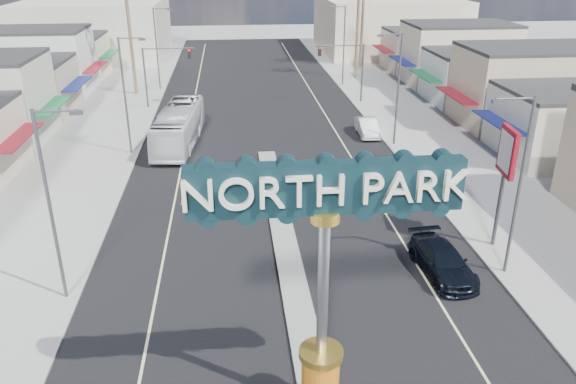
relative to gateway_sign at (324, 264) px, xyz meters
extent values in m
plane|color=gray|center=(0.00, 28.02, -5.93)|extent=(160.00, 160.00, 0.00)
cube|color=black|center=(0.00, 28.02, -5.92)|extent=(20.00, 120.00, 0.01)
cube|color=gray|center=(0.00, 12.02, -5.85)|extent=(1.30, 30.00, 0.16)
cube|color=gray|center=(-14.00, 28.02, -5.87)|extent=(8.00, 120.00, 0.12)
cube|color=gray|center=(14.00, 28.02, -5.87)|extent=(8.00, 120.00, 0.12)
cube|color=beige|center=(-24.00, 41.02, -2.93)|extent=(12.00, 42.00, 6.00)
cube|color=#B7B29E|center=(24.00, 41.02, -2.93)|extent=(12.00, 42.00, 6.00)
cube|color=#B7B29E|center=(-22.00, 73.02, -1.93)|extent=(20.00, 20.00, 8.00)
cube|color=beige|center=(22.00, 73.02, -1.93)|extent=(20.00, 20.00, 8.00)
cylinder|color=#DD5411|center=(0.00, 0.02, -4.67)|extent=(1.30, 1.30, 2.20)
cylinder|color=gold|center=(0.00, 0.02, -3.44)|extent=(1.50, 1.50, 0.25)
cylinder|color=#B7B7BC|center=(0.00, 0.02, -0.92)|extent=(0.36, 0.36, 4.80)
cylinder|color=gold|center=(0.00, 0.02, 1.66)|extent=(0.90, 0.90, 0.35)
cube|color=black|center=(0.00, 0.02, 2.58)|extent=(8.20, 0.50, 1.60)
cylinder|color=#47474C|center=(-11.00, 42.02, -2.93)|extent=(0.18, 0.18, 6.00)
cylinder|color=#47474C|center=(-8.50, 42.02, -0.03)|extent=(5.00, 0.12, 0.12)
cube|color=black|center=(-6.50, 42.02, -0.53)|extent=(0.32, 0.32, 1.00)
sphere|color=red|center=(-6.50, 41.84, -0.21)|extent=(0.22, 0.22, 0.22)
cylinder|color=#47474C|center=(11.00, 42.02, -2.93)|extent=(0.18, 0.18, 6.00)
cylinder|color=#47474C|center=(8.50, 42.02, -0.03)|extent=(5.00, 0.12, 0.12)
cube|color=black|center=(6.50, 42.02, -0.53)|extent=(0.32, 0.32, 1.00)
sphere|color=red|center=(6.50, 41.84, -0.21)|extent=(0.22, 0.22, 0.22)
cylinder|color=#47474C|center=(-10.60, 8.02, -1.43)|extent=(0.16, 0.16, 9.00)
cylinder|color=#47474C|center=(-9.70, 8.02, 2.97)|extent=(1.80, 0.10, 0.10)
cube|color=#47474C|center=(-8.90, 8.02, 2.87)|extent=(0.50, 0.22, 0.15)
cylinder|color=#47474C|center=(-10.60, 28.02, -1.43)|extent=(0.16, 0.16, 9.00)
cylinder|color=#47474C|center=(-9.70, 28.02, 2.97)|extent=(1.80, 0.10, 0.10)
cube|color=#47474C|center=(-8.90, 28.02, 2.87)|extent=(0.50, 0.22, 0.15)
cylinder|color=#47474C|center=(-10.60, 50.02, -1.43)|extent=(0.16, 0.16, 9.00)
cylinder|color=#47474C|center=(-9.70, 50.02, 2.97)|extent=(1.80, 0.10, 0.10)
cube|color=#47474C|center=(-8.90, 50.02, 2.87)|extent=(0.50, 0.22, 0.15)
cylinder|color=#47474C|center=(10.60, 8.02, -1.43)|extent=(0.16, 0.16, 9.00)
cylinder|color=#47474C|center=(9.70, 8.02, 2.97)|extent=(1.80, 0.10, 0.10)
cube|color=#47474C|center=(8.90, 8.02, 2.87)|extent=(0.50, 0.22, 0.15)
cylinder|color=#47474C|center=(10.60, 28.02, -1.43)|extent=(0.16, 0.16, 9.00)
cylinder|color=#47474C|center=(9.70, 28.02, 2.97)|extent=(1.80, 0.10, 0.10)
cube|color=#47474C|center=(8.90, 28.02, 2.87)|extent=(0.50, 0.22, 0.15)
cylinder|color=#47474C|center=(10.60, 50.02, -1.43)|extent=(0.16, 0.16, 9.00)
cylinder|color=#47474C|center=(9.70, 50.02, 2.97)|extent=(1.80, 0.10, 0.10)
cube|color=#47474C|center=(8.90, 50.02, 2.87)|extent=(0.50, 0.22, 0.15)
cylinder|color=brown|center=(-13.00, 48.02, 0.07)|extent=(0.36, 0.36, 12.00)
cylinder|color=brown|center=(13.00, 54.02, -0.43)|extent=(0.36, 0.36, 11.00)
cylinder|color=brown|center=(15.00, 60.02, 0.57)|extent=(0.36, 0.36, 13.00)
imported|color=black|center=(7.45, 8.30, -5.20)|extent=(2.46, 5.16, 1.45)
imported|color=white|center=(9.00, 30.84, -5.21)|extent=(1.66, 4.43, 1.45)
imported|color=silver|center=(-6.94, 29.99, -4.36)|extent=(3.75, 11.46, 3.14)
cylinder|color=#47474C|center=(11.23, 10.76, -3.76)|extent=(0.20, 0.20, 4.10)
cube|color=maroon|center=(11.23, 10.76, -0.48)|extent=(0.50, 2.07, 2.46)
cube|color=white|center=(11.09, 10.78, -0.48)|extent=(0.22, 1.63, 1.95)
camera|label=1|loc=(-2.67, -14.81, 8.98)|focal=35.00mm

